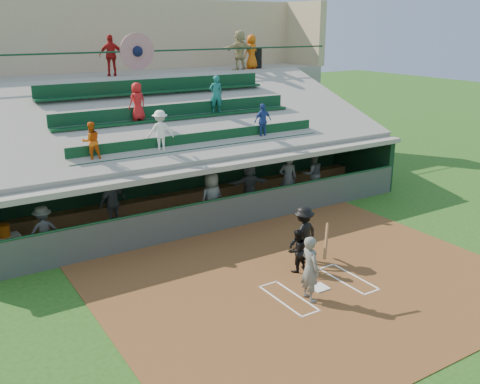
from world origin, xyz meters
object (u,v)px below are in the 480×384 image
white_table (8,247)px  trash_bin (255,58)px  catcher (297,251)px  water_cooler (4,231)px  home_plate (319,287)px  batter_at_plate (310,268)px

white_table → trash_bin: (13.03, 6.34, 4.70)m
catcher → water_cooler: (-6.78, 5.30, 0.24)m
white_table → water_cooler: 0.52m
home_plate → trash_bin: 15.15m
batter_at_plate → water_cooler: batter_at_plate is taller
home_plate → water_cooler: water_cooler is taller
home_plate → batter_at_plate: 1.10m
water_cooler → white_table: bearing=-21.2°
catcher → trash_bin: bearing=-123.5°
catcher → white_table: (-6.73, 5.28, -0.27)m
batter_at_plate → catcher: (0.73, 1.46, -0.25)m
home_plate → trash_bin: (6.42, 12.76, 5.04)m
batter_at_plate → white_table: size_ratio=2.57×
catcher → water_cooler: size_ratio=3.45×
batter_at_plate → trash_bin: size_ratio=2.06×
home_plate → trash_bin: trash_bin is taller
home_plate → white_table: white_table is taller
batter_at_plate → catcher: bearing=63.6°
water_cooler → trash_bin: size_ratio=0.38×
batter_at_plate → water_cooler: (-6.05, 6.76, -0.00)m
water_cooler → batter_at_plate: bearing=-48.2°
home_plate → white_table: size_ratio=0.57×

